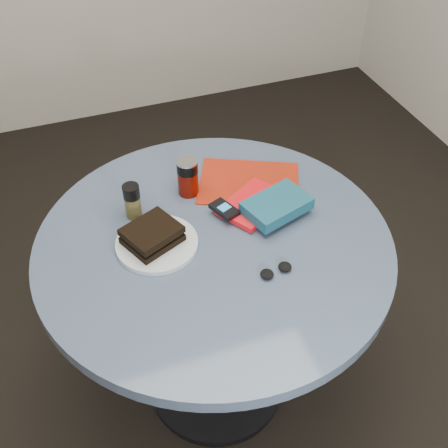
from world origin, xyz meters
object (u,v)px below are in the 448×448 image
object	(u,v)px
novel	(277,205)
mp3_player	(224,209)
plate	(157,244)
pepper_grinder	(132,201)
magazine	(249,183)
soda_can	(188,177)
sandwich	(152,235)
red_book	(253,204)
table	(215,279)
headphones	(276,270)

from	to	relation	value
novel	mp3_player	world-z (taller)	novel
plate	pepper_grinder	xyz separation A→B (m)	(-0.03, 0.14, 0.05)
pepper_grinder	magazine	world-z (taller)	pepper_grinder
soda_can	magazine	xyz separation A→B (m)	(0.19, -0.02, -0.06)
mp3_player	magazine	bearing A→B (deg)	43.31
soda_can	pepper_grinder	bearing A→B (deg)	-165.48
mp3_player	soda_can	bearing A→B (deg)	114.45
plate	sandwich	size ratio (longest dim) A/B	1.29
sandwich	soda_can	world-z (taller)	soda_can
pepper_grinder	novel	size ratio (longest dim) A/B	0.59
sandwich	magazine	distance (m)	0.39
red_book	mp3_player	xyz separation A→B (m)	(-0.09, -0.01, 0.02)
table	soda_can	bearing A→B (deg)	91.12
magazine	pepper_grinder	bearing A→B (deg)	-151.13
headphones	pepper_grinder	bearing A→B (deg)	130.29
sandwich	headphones	world-z (taller)	sandwich
soda_can	novel	size ratio (longest dim) A/B	0.64
magazine	soda_can	bearing A→B (deg)	-161.85
table	magazine	world-z (taller)	magazine
pepper_grinder	magazine	bearing A→B (deg)	3.53
table	soda_can	world-z (taller)	soda_can
pepper_grinder	headphones	size ratio (longest dim) A/B	1.16
pepper_grinder	novel	distance (m)	0.41
table	red_book	xyz separation A→B (m)	(0.15, 0.09, 0.18)
sandwich	pepper_grinder	world-z (taller)	pepper_grinder
table	mp3_player	world-z (taller)	mp3_player
magazine	headphones	size ratio (longest dim) A/B	3.22
table	pepper_grinder	world-z (taller)	pepper_grinder
soda_can	magazine	size ratio (longest dim) A/B	0.39
plate	novel	distance (m)	0.36
table	red_book	distance (m)	0.25
sandwich	mp3_player	size ratio (longest dim) A/B	1.82
novel	pepper_grinder	bearing A→B (deg)	142.30
sandwich	magazine	world-z (taller)	sandwich
plate	novel	xyz separation A→B (m)	(0.36, -0.00, 0.03)
table	red_book	world-z (taller)	red_book
plate	pepper_grinder	distance (m)	0.15
pepper_grinder	novel	world-z (taller)	pepper_grinder
plate	magazine	size ratio (longest dim) A/B	0.74
mp3_player	table	bearing A→B (deg)	-126.93
pepper_grinder	novel	xyz separation A→B (m)	(0.39, -0.14, -0.02)
red_book	magazine	bearing A→B (deg)	41.28
magazine	headphones	world-z (taller)	headphones
red_book	soda_can	bearing A→B (deg)	107.75
plate	headphones	xyz separation A→B (m)	(0.27, -0.21, 0.00)
sandwich	headphones	xyz separation A→B (m)	(0.28, -0.21, -0.03)
plate	soda_can	xyz separation A→B (m)	(0.15, 0.19, 0.05)
mp3_player	headphones	xyz separation A→B (m)	(0.05, -0.25, -0.02)
pepper_grinder	mp3_player	xyz separation A→B (m)	(0.24, -0.09, -0.03)
novel	headphones	xyz separation A→B (m)	(-0.09, -0.21, -0.03)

